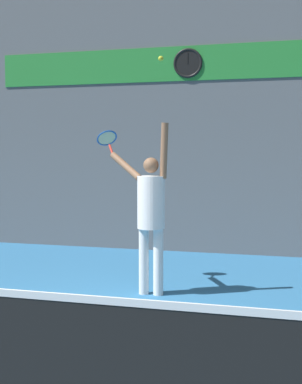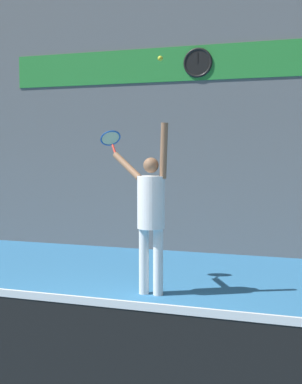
{
  "view_description": "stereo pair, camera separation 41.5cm",
  "coord_description": "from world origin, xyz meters",
  "px_view_note": "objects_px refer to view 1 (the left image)",
  "views": [
    {
      "loc": [
        2.16,
        -4.79,
        1.87
      ],
      "look_at": [
        0.34,
        1.87,
        1.35
      ],
      "focal_mm": 50.0,
      "sensor_mm": 36.0,
      "label": 1
    },
    {
      "loc": [
        2.55,
        -4.66,
        1.87
      ],
      "look_at": [
        0.34,
        1.87,
        1.35
      ],
      "focal_mm": 50.0,
      "sensor_mm": 36.0,
      "label": 2
    }
  ],
  "objects_px": {
    "tennis_player": "(150,209)",
    "scoreboard_clock": "(188,63)",
    "tennis_ball": "(161,59)",
    "tennis_racket": "(107,139)"
  },
  "relations": [
    {
      "from": "scoreboard_clock",
      "to": "tennis_racket",
      "type": "xyz_separation_m",
      "value": [
        -0.67,
        -2.45,
        -1.42
      ]
    },
    {
      "from": "tennis_player",
      "to": "tennis_ball",
      "type": "relative_size",
      "value": 34.0
    },
    {
      "from": "scoreboard_clock",
      "to": "tennis_player",
      "type": "bearing_deg",
      "value": -87.7
    },
    {
      "from": "scoreboard_clock",
      "to": "tennis_player",
      "type": "height_order",
      "value": "scoreboard_clock"
    },
    {
      "from": "tennis_player",
      "to": "tennis_racket",
      "type": "bearing_deg",
      "value": 144.54
    },
    {
      "from": "scoreboard_clock",
      "to": "tennis_ball",
      "type": "height_order",
      "value": "scoreboard_clock"
    },
    {
      "from": "tennis_player",
      "to": "tennis_racket",
      "type": "xyz_separation_m",
      "value": [
        -0.79,
        0.57,
        0.93
      ]
    },
    {
      "from": "scoreboard_clock",
      "to": "tennis_ball",
      "type": "xyz_separation_m",
      "value": [
        0.28,
        -3.1,
        -0.44
      ]
    },
    {
      "from": "tennis_player",
      "to": "scoreboard_clock",
      "type": "bearing_deg",
      "value": 92.3
    },
    {
      "from": "tennis_ball",
      "to": "tennis_player",
      "type": "bearing_deg",
      "value": 153.57
    }
  ]
}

